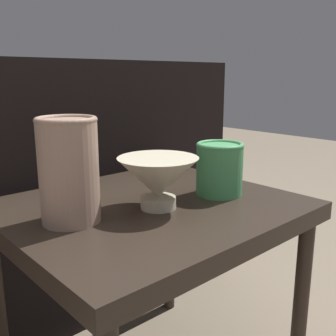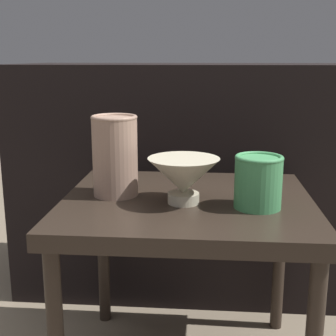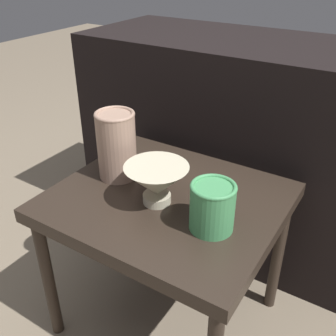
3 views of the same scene
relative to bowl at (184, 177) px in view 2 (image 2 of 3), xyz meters
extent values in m
cube|color=#2D231C|center=(0.01, 0.04, -0.08)|extent=(0.61, 0.54, 0.04)
cylinder|color=#2D231C|center=(-0.26, 0.27, -0.33)|extent=(0.04, 0.04, 0.45)
cylinder|color=#2D231C|center=(0.28, 0.27, -0.33)|extent=(0.04, 0.04, 0.45)
cube|color=black|center=(0.01, 0.60, -0.15)|extent=(1.24, 0.50, 0.81)
cylinder|color=beige|center=(0.00, 0.00, -0.05)|extent=(0.08, 0.08, 0.03)
cone|color=beige|center=(0.00, 0.00, 0.00)|extent=(0.17, 0.17, 0.09)
cylinder|color=tan|center=(-0.17, 0.05, 0.03)|extent=(0.11, 0.11, 0.20)
torus|color=tan|center=(-0.17, 0.05, 0.13)|extent=(0.11, 0.11, 0.01)
cylinder|color=#47995B|center=(0.17, -0.02, -0.01)|extent=(0.11, 0.11, 0.12)
torus|color=#47995B|center=(0.17, -0.02, 0.05)|extent=(0.11, 0.11, 0.01)
camera|label=1|loc=(-0.52, -0.60, 0.21)|focal=42.00mm
camera|label=2|loc=(0.05, -1.07, 0.28)|focal=50.00mm
camera|label=3|loc=(0.49, -0.72, 0.54)|focal=42.00mm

